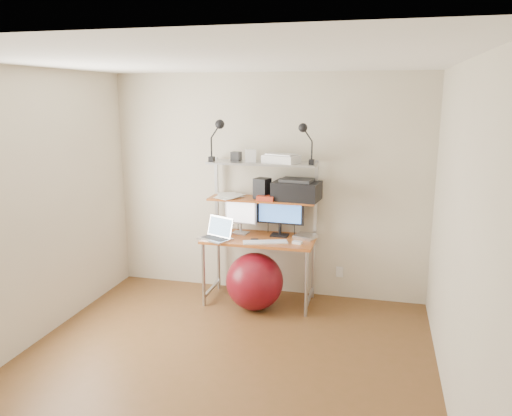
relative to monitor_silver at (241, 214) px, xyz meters
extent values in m
plane|color=brown|center=(0.25, -1.57, -0.96)|extent=(3.60, 3.60, 0.00)
plane|color=white|center=(0.25, -1.57, 1.54)|extent=(3.60, 3.60, 0.00)
plane|color=beige|center=(0.25, 0.23, 0.29)|extent=(3.60, 0.00, 3.60)
plane|color=beige|center=(0.25, -3.37, 0.29)|extent=(3.60, 0.00, 3.60)
plane|color=beige|center=(-1.55, -1.57, 0.29)|extent=(0.00, 3.60, 3.60)
plane|color=beige|center=(2.05, -1.57, 0.29)|extent=(0.00, 3.60, 3.60)
cube|color=#A65E20|center=(0.25, -0.13, -0.24)|extent=(1.20, 0.60, 0.03)
cylinder|color=#A3A3A7|center=(-0.31, -0.39, -0.61)|extent=(0.04, 0.04, 0.71)
cylinder|color=#A3A3A7|center=(-0.31, 0.13, -0.61)|extent=(0.04, 0.04, 0.71)
cylinder|color=#A3A3A7|center=(0.81, -0.39, -0.61)|extent=(0.04, 0.04, 0.71)
cylinder|color=#A3A3A7|center=(0.81, 0.13, -0.61)|extent=(0.04, 0.04, 0.71)
cube|color=#A3A3A7|center=(-0.32, 0.13, 0.19)|extent=(0.03, 0.04, 0.84)
cube|color=#A3A3A7|center=(0.82, 0.13, 0.19)|extent=(0.03, 0.04, 0.84)
cube|color=#A65E20|center=(0.25, 0.00, 0.18)|extent=(1.18, 0.34, 0.02)
cube|color=#A3A3A7|center=(0.25, 0.00, 0.58)|extent=(1.18, 0.34, 0.02)
cube|color=silver|center=(1.10, 0.21, -0.66)|extent=(0.08, 0.01, 0.12)
cube|color=#B3B4B8|center=(0.00, -0.02, -0.22)|extent=(0.19, 0.16, 0.01)
cylinder|color=#B3B4B8|center=(0.00, 0.00, -0.16)|extent=(0.03, 0.03, 0.09)
cube|color=#B3B4B8|center=(0.00, 0.00, 0.03)|extent=(0.38, 0.09, 0.28)
plane|color=white|center=(0.00, -0.02, 0.03)|extent=(0.34, 0.05, 0.34)
cube|color=black|center=(0.45, -0.01, -0.22)|extent=(0.20, 0.16, 0.01)
cylinder|color=black|center=(0.45, 0.01, -0.15)|extent=(0.03, 0.03, 0.12)
cube|color=black|center=(0.45, 0.01, 0.06)|extent=(0.53, 0.05, 0.32)
plane|color=#3D74CF|center=(0.45, 0.00, 0.06)|extent=(0.47, 0.02, 0.47)
cube|color=silver|center=(-0.20, -0.31, -0.22)|extent=(0.40, 0.35, 0.02)
cube|color=#2B2B2E|center=(-0.20, -0.31, -0.21)|extent=(0.32, 0.25, 0.00)
cube|color=silver|center=(-0.15, -0.21, -0.10)|extent=(0.33, 0.20, 0.22)
plane|color=#7CA5CF|center=(-0.15, -0.21, -0.10)|extent=(0.31, 0.20, 0.29)
cube|color=silver|center=(0.35, -0.30, -0.22)|extent=(0.48, 0.27, 0.01)
cube|color=silver|center=(0.69, -0.26, -0.21)|extent=(0.11, 0.08, 0.03)
cube|color=silver|center=(0.74, -0.03, -0.20)|extent=(0.26, 0.26, 0.04)
cube|color=black|center=(0.23, -0.28, -0.22)|extent=(0.11, 0.16, 0.01)
cube|color=black|center=(0.63, 0.01, 0.29)|extent=(0.52, 0.39, 0.20)
cube|color=#2B2B2E|center=(0.63, 0.01, 0.40)|extent=(0.36, 0.28, 0.03)
cube|color=black|center=(0.25, 0.00, 0.30)|extent=(0.19, 0.19, 0.22)
cube|color=#B0311C|center=(0.31, -0.10, 0.21)|extent=(0.19, 0.13, 0.05)
cube|color=silver|center=(0.46, -0.01, 0.63)|extent=(0.42, 0.34, 0.08)
cube|color=#B3B4B8|center=(0.46, -0.01, 0.68)|extent=(0.35, 0.27, 0.01)
cube|color=silver|center=(0.12, -0.01, 0.65)|extent=(0.14, 0.12, 0.13)
cube|color=#2B2B2E|center=(-0.06, 0.04, 0.64)|extent=(0.11, 0.11, 0.10)
cube|color=black|center=(-0.29, -0.11, 0.61)|extent=(0.06, 0.07, 0.06)
cylinder|color=black|center=(-0.29, -0.11, 0.74)|extent=(0.02, 0.02, 0.20)
sphere|color=black|center=(-0.19, -0.12, 0.99)|extent=(0.10, 0.10, 0.10)
cube|color=black|center=(0.79, -0.08, 0.61)|extent=(0.05, 0.06, 0.05)
cylinder|color=black|center=(0.79, -0.08, 0.73)|extent=(0.02, 0.02, 0.19)
sphere|color=black|center=(0.69, -0.09, 0.96)|extent=(0.09, 0.09, 0.09)
sphere|color=maroon|center=(0.24, -0.33, -0.66)|extent=(0.62, 0.62, 0.62)
cube|color=white|center=(-0.17, 0.02, 0.19)|extent=(0.26, 0.32, 0.00)
cube|color=white|center=(-0.12, -0.05, 0.19)|extent=(0.32, 0.35, 0.00)
cube|color=white|center=(-0.15, 0.04, 0.20)|extent=(0.23, 0.29, 0.00)
cube|color=white|center=(-0.10, -0.02, 0.20)|extent=(0.28, 0.33, 0.00)
cube|color=white|center=(-0.15, 0.00, 0.21)|extent=(0.30, 0.34, 0.00)
camera|label=1|loc=(1.48, -5.20, 1.28)|focal=35.00mm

